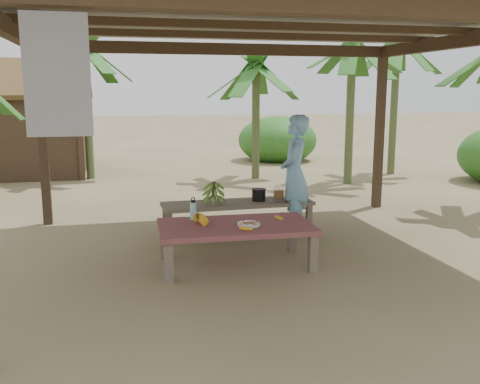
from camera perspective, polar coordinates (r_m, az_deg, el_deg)
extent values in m
plane|color=brown|center=(6.84, 2.09, -6.67)|extent=(80.00, 80.00, 0.00)
cube|color=black|center=(8.69, -20.32, 5.48)|extent=(0.13, 0.13, 2.70)
cube|color=black|center=(9.74, 14.66, 6.29)|extent=(0.13, 0.13, 2.70)
cube|color=black|center=(4.40, 10.69, 19.14)|extent=(5.80, 0.14, 0.18)
cube|color=black|center=(8.79, -1.87, 15.00)|extent=(5.80, 0.14, 0.18)
cube|color=black|center=(6.42, -23.66, 15.73)|extent=(0.14, 4.80, 0.18)
cube|color=black|center=(7.78, 23.28, 14.72)|extent=(0.14, 4.80, 0.18)
cube|color=slate|center=(6.59, 2.27, 18.37)|extent=(6.60, 5.60, 0.06)
cube|color=slate|center=(4.01, -18.92, 11.70)|extent=(0.45, 0.05, 0.85)
cube|color=brown|center=(5.88, -7.63, -7.43)|extent=(0.10, 0.10, 0.44)
cube|color=brown|center=(6.19, 7.80, -6.51)|extent=(0.10, 0.10, 0.44)
cube|color=brown|center=(6.68, -8.09, -5.21)|extent=(0.10, 0.10, 0.44)
cube|color=brown|center=(6.96, 5.57, -4.53)|extent=(0.10, 0.10, 0.44)
cube|color=maroon|center=(6.31, -0.46, -3.72)|extent=(1.83, 1.06, 0.06)
cube|color=brown|center=(7.45, -7.53, -3.70)|extent=(0.08, 0.08, 0.40)
cube|color=brown|center=(7.96, 7.37, -2.77)|extent=(0.08, 0.08, 0.40)
cube|color=brown|center=(7.89, -7.95, -2.89)|extent=(0.08, 0.08, 0.40)
cube|color=brown|center=(8.37, 6.20, -2.06)|extent=(0.08, 0.08, 0.40)
cube|color=brown|center=(7.80, -0.26, -1.25)|extent=(2.21, 0.65, 0.05)
cylinder|color=white|center=(6.23, 0.94, -3.56)|extent=(0.25, 0.25, 0.01)
cylinder|color=white|center=(6.23, 0.94, -3.41)|extent=(0.27, 0.27, 0.02)
cube|color=brown|center=(6.23, 0.94, -3.36)|extent=(0.15, 0.12, 0.02)
ellipsoid|color=yellow|center=(6.02, 0.64, -3.91)|extent=(0.17, 0.07, 0.04)
ellipsoid|color=yellow|center=(6.54, 4.16, -2.76)|extent=(0.10, 0.15, 0.04)
cylinder|color=#3DBEBF|center=(6.52, -5.01, -2.04)|extent=(0.07, 0.07, 0.21)
cylinder|color=black|center=(6.50, -5.03, -1.00)|extent=(0.05, 0.05, 0.03)
torus|color=black|center=(6.49, -5.04, -0.74)|extent=(0.05, 0.01, 0.05)
cylinder|color=black|center=(7.87, 2.02, -0.33)|extent=(0.20, 0.20, 0.17)
imported|color=#70A8D4|center=(7.83, 5.84, 1.95)|extent=(0.64, 0.74, 1.71)
cube|color=black|center=(14.60, -24.21, 5.68)|extent=(4.00, 3.00, 2.00)
cube|color=brown|center=(15.40, -24.00, 10.95)|extent=(4.40, 1.73, 1.00)
cylinder|color=#596638|center=(12.11, 11.65, 8.21)|extent=(0.18, 0.18, 3.12)
cylinder|color=#596638|center=(12.55, 1.70, 7.50)|extent=(0.18, 0.18, 2.68)
cylinder|color=#596638|center=(13.03, -15.94, 8.11)|extent=(0.18, 0.18, 3.09)
cylinder|color=#596638|center=(13.82, 16.10, 8.67)|extent=(0.18, 0.18, 3.30)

